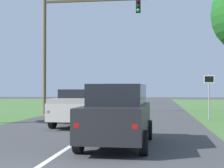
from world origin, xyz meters
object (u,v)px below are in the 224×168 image
at_px(pickup_truck_lead, 81,107).
at_px(traffic_light, 69,35).
at_px(red_suv_near, 118,114).
at_px(keep_moving_sign, 209,90).

distance_m(pickup_truck_lead, traffic_light, 9.05).
bearing_deg(traffic_light, pickup_truck_lead, -70.66).
bearing_deg(red_suv_near, pickup_truck_lead, 114.02).
relative_size(traffic_light, keep_moving_sign, 3.19).
height_order(traffic_light, keep_moving_sign, traffic_light).
height_order(pickup_truck_lead, traffic_light, traffic_light).
xyz_separation_m(red_suv_near, traffic_light, (-5.16, 13.11, 4.78)).
relative_size(red_suv_near, traffic_light, 0.55).
bearing_deg(red_suv_near, keep_moving_sign, 65.88).
bearing_deg(pickup_truck_lead, traffic_light, 109.34).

